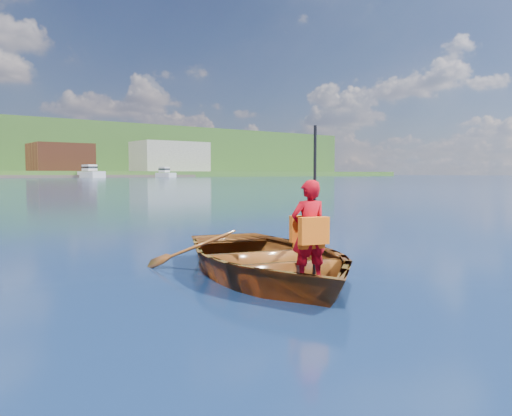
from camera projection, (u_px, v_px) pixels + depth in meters
ground at (278, 286)px, 5.87m from camera, size 600.00×600.00×0.00m
rowboat at (266, 258)px, 6.40m from camera, size 3.66×4.40×0.78m
child_paddler at (309, 231)px, 5.59m from camera, size 0.48×0.41×1.78m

